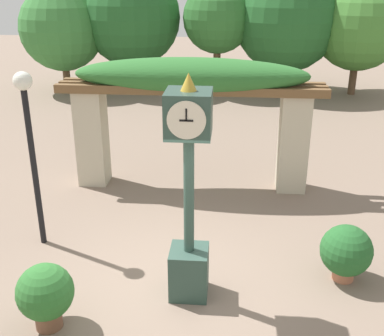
{
  "coord_description": "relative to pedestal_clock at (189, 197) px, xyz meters",
  "views": [
    {
      "loc": [
        0.86,
        -6.12,
        4.43
      ],
      "look_at": [
        0.31,
        0.28,
        1.8
      ],
      "focal_mm": 45.0,
      "sensor_mm": 36.0,
      "label": 1
    }
  ],
  "objects": [
    {
      "name": "pergola",
      "position": [
        -0.31,
        3.9,
        0.52
      ],
      "size": [
        5.57,
        1.21,
        2.82
      ],
      "color": "#BCB299",
      "rests_on": "ground"
    },
    {
      "name": "potted_plant_near_left",
      "position": [
        2.35,
        0.56,
        -1.08
      ],
      "size": [
        0.79,
        0.79,
        0.91
      ],
      "color": "#B26B4C",
      "rests_on": "ground"
    },
    {
      "name": "potted_plant_near_right",
      "position": [
        -1.81,
        -0.89,
        -1.05
      ],
      "size": [
        0.75,
        0.75,
        0.94
      ],
      "color": "brown",
      "rests_on": "ground"
    },
    {
      "name": "tree_line",
      "position": [
        -0.21,
        13.09,
        1.12
      ],
      "size": [
        14.48,
        4.18,
        4.75
      ],
      "color": "brown",
      "rests_on": "ground"
    },
    {
      "name": "ground_plane",
      "position": [
        -0.31,
        0.22,
        -1.58
      ],
      "size": [
        60.0,
        60.0,
        0.0
      ],
      "primitive_type": "plane",
      "color": "#7F6B5B"
    },
    {
      "name": "pedestal_clock",
      "position": [
        0.0,
        0.0,
        0.0
      ],
      "size": [
        0.59,
        0.64,
        3.28
      ],
      "color": "#2D473D",
      "rests_on": "ground"
    },
    {
      "name": "lamp_post",
      "position": [
        -2.69,
        1.23,
        0.52
      ],
      "size": [
        0.3,
        0.3,
        3.01
      ],
      "color": "black",
      "rests_on": "ground"
    }
  ]
}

